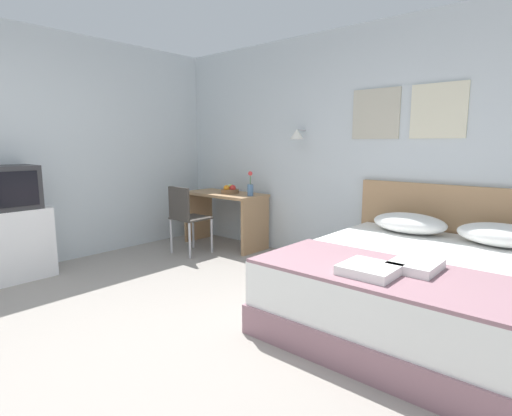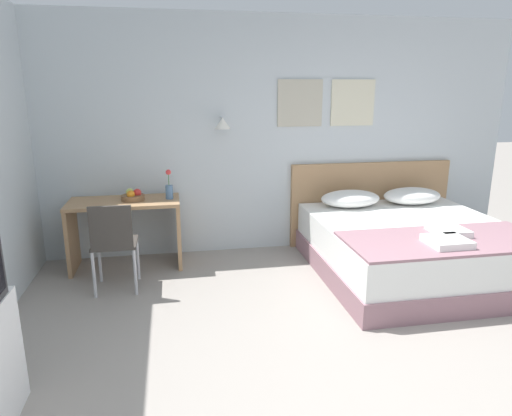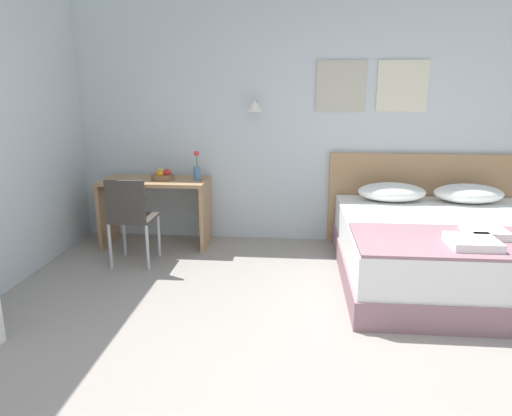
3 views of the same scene
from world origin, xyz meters
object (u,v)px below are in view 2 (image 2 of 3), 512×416
object	(u,v)px
headboard	(370,203)
fruit_bowl	(133,196)
desk	(125,221)
bed	(411,249)
pillow_left	(350,199)
folded_towel_near_foot	(448,230)
desk_chair	(113,240)
folded_towel_mid_bed	(447,242)
flower_vase	(169,189)
pillow_right	(412,196)
throw_blanket	(447,240)

from	to	relation	value
headboard	fruit_bowl	bearing A→B (deg)	-174.03
desk	bed	bearing A→B (deg)	-14.42
pillow_left	folded_towel_near_foot	bearing A→B (deg)	-67.97
headboard	desk_chair	size ratio (longest dim) A/B	2.32
pillow_left	desk	distance (m)	2.50
folded_towel_mid_bed	flower_vase	world-z (taller)	flower_vase
pillow_left	headboard	bearing A→B (deg)	37.77
bed	pillow_right	xyz separation A→B (m)	(0.38, 0.74, 0.37)
folded_towel_mid_bed	flower_vase	xyz separation A→B (m)	(-2.32, 1.46, 0.24)
pillow_right	fruit_bowl	world-z (taller)	fruit_bowl
desk	desk_chair	size ratio (longest dim) A/B	1.32
headboard	desk_chair	xyz separation A→B (m)	(-2.93, -0.94, 0.01)
fruit_bowl	throw_blanket	bearing A→B (deg)	-25.43
desk_chair	folded_towel_near_foot	bearing A→B (deg)	-10.05
pillow_left	pillow_right	bearing A→B (deg)	0.00
pillow_right	throw_blanket	distance (m)	1.38
headboard	folded_towel_mid_bed	xyz separation A→B (m)	(-0.09, -1.76, 0.10)
folded_towel_mid_bed	desk_chair	bearing A→B (deg)	163.92
pillow_left	desk_chair	bearing A→B (deg)	-165.83
headboard	pillow_right	size ratio (longest dim) A/B	2.93
flower_vase	bed	bearing A→B (deg)	-16.94
pillow_left	throw_blanket	bearing A→B (deg)	-73.86
bed	headboard	size ratio (longest dim) A/B	1.00
pillow_left	folded_towel_mid_bed	size ratio (longest dim) A/B	2.04
pillow_left	flower_vase	world-z (taller)	flower_vase
pillow_right	desk_chair	world-z (taller)	desk_chair
bed	flower_vase	xyz separation A→B (m)	(-2.41, 0.74, 0.57)
flower_vase	desk	bearing A→B (deg)	179.18
pillow_left	folded_towel_near_foot	size ratio (longest dim) A/B	1.96
pillow_right	desk	distance (m)	3.27
fruit_bowl	flower_vase	xyz separation A→B (m)	(0.38, -0.01, 0.06)
pillow_right	folded_towel_near_foot	bearing A→B (deg)	-103.65
headboard	fruit_bowl	world-z (taller)	headboard
folded_towel_mid_bed	desk_chair	size ratio (longest dim) A/B	0.39
folded_towel_mid_bed	throw_blanket	bearing A→B (deg)	56.09
throw_blanket	headboard	bearing A→B (deg)	90.00
bed	desk_chair	bearing A→B (deg)	178.15
flower_vase	throw_blanket	bearing A→B (deg)	-28.64
folded_towel_near_foot	flower_vase	distance (m)	2.78
pillow_left	desk	size ratio (longest dim) A/B	0.60
bed	pillow_right	size ratio (longest dim) A/B	2.94
throw_blanket	fruit_bowl	size ratio (longest dim) A/B	7.57
throw_blanket	desk	distance (m)	3.17
pillow_left	flower_vase	distance (m)	2.04
bed	pillow_right	distance (m)	0.91
desk	fruit_bowl	world-z (taller)	fruit_bowl
folded_towel_near_foot	pillow_right	bearing A→B (deg)	76.35
folded_towel_near_foot	desk	distance (m)	3.21
desk_chair	flower_vase	bearing A→B (deg)	50.95
pillow_left	desk_chair	world-z (taller)	desk_chair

